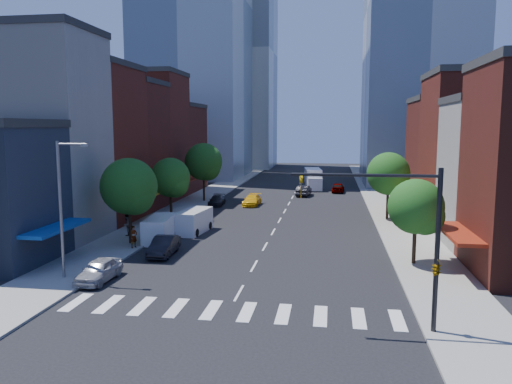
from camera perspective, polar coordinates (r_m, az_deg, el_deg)
ground at (r=30.98m, az=-1.96°, el=-11.47°), size 220.00×220.00×0.00m
sidewalk_left at (r=71.79m, az=-5.93°, el=-0.55°), size 5.00×120.00×0.15m
sidewalk_right at (r=69.88m, az=14.34°, el=-0.97°), size 5.00×120.00×0.15m
crosswalk at (r=28.21m, az=-3.10°, el=-13.41°), size 19.00×3.00×0.01m
bldg_left_1 at (r=48.61m, az=-24.43°, el=5.57°), size 12.00×8.00×18.00m
bldg_left_2 at (r=55.96m, az=-19.63°, el=4.94°), size 12.00×9.00×16.00m
bldg_left_3 at (r=63.60m, az=-16.00°, el=4.89°), size 12.00×8.00×15.00m
bldg_left_4 at (r=71.38m, az=-13.19°, el=6.04°), size 12.00×9.00×17.00m
bldg_left_5 at (r=80.34m, az=-10.63°, el=4.82°), size 12.00×10.00×13.00m
bldg_right_2 at (r=55.11m, az=25.10°, el=4.12°), size 12.00×10.00×15.00m
bldg_right_3 at (r=64.80m, az=22.56°, el=3.76°), size 12.00×10.00×13.00m
tower_ne at (r=94.10m, az=18.39°, el=19.35°), size 18.00×20.00×60.00m
tower_far_w at (r=127.26m, az=-2.16°, el=15.58°), size 18.00×18.00×56.00m
traffic_signal at (r=25.41m, az=18.76°, el=-6.36°), size 7.24×2.24×8.00m
streetlight at (r=34.74m, az=-21.20°, el=-0.94°), size 2.25×0.25×9.00m
tree_left_near at (r=43.42m, az=-14.16°, el=0.38°), size 4.80×4.80×7.30m
tree_left_mid at (r=53.70m, az=-9.63°, el=1.46°), size 4.20×4.20×6.65m
tree_left_far at (r=67.03m, az=-5.90°, el=3.29°), size 5.00×5.00×7.75m
tree_right_near at (r=37.71m, az=18.04°, el=-1.85°), size 4.00×4.00×6.20m
tree_right_far at (r=55.32m, az=15.06°, el=1.84°), size 4.60×4.60×7.20m
parked_car_front at (r=34.57m, az=-17.51°, el=-8.52°), size 1.86×4.36×1.47m
parked_car_second at (r=40.09m, az=-10.49°, el=-6.09°), size 1.75×4.57×1.49m
parked_car_third at (r=50.30m, az=-7.41°, el=-3.31°), size 2.61×5.14×1.39m
parked_car_rear at (r=64.23m, az=-4.50°, el=-0.98°), size 2.03×4.48×1.27m
cargo_van_near at (r=44.94m, az=-10.97°, el=-4.20°), size 2.44×5.22×2.16m
cargo_van_far at (r=47.99m, az=-7.19°, el=-3.36°), size 2.61×5.33×2.19m
taxi at (r=64.00m, az=-0.45°, el=-0.95°), size 2.10×4.73×1.35m
traffic_car_oncoming at (r=73.19m, az=5.47°, el=0.15°), size 2.21×4.82×1.53m
traffic_car_far at (r=77.75m, az=9.37°, el=0.51°), size 2.08×4.53×1.50m
box_truck at (r=81.71m, az=6.55°, el=1.44°), size 3.25×8.23×3.23m
pedestrian_near at (r=42.39m, az=-13.80°, el=-4.98°), size 0.69×0.80×1.84m
pedestrian_far at (r=47.20m, az=-14.51°, el=-3.66°), size 0.91×1.08×1.98m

